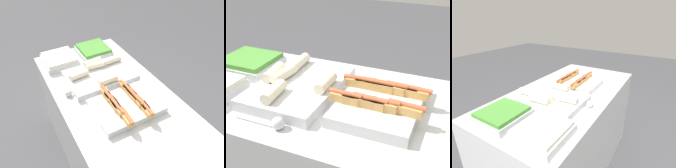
{
  "view_description": "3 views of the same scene",
  "coord_description": "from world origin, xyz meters",
  "views": [
    {
      "loc": [
        1.03,
        -0.59,
        1.94
      ],
      "look_at": [
        -0.04,
        0.0,
        0.95
      ],
      "focal_mm": 35.0,
      "sensor_mm": 36.0,
      "label": 1
    },
    {
      "loc": [
        0.44,
        -1.11,
        1.56
      ],
      "look_at": [
        -0.04,
        0.0,
        0.95
      ],
      "focal_mm": 50.0,
      "sensor_mm": 36.0,
      "label": 2
    },
    {
      "loc": [
        -1.22,
        -0.73,
        1.51
      ],
      "look_at": [
        -0.04,
        0.0,
        0.95
      ],
      "focal_mm": 28.0,
      "sensor_mm": 36.0,
      "label": 3
    }
  ],
  "objects": [
    {
      "name": "counter",
      "position": [
        0.0,
        0.0,
        0.43
      ],
      "size": [
        1.59,
        0.79,
        0.87
      ],
      "color": "silver",
      "rests_on": "ground_plane"
    },
    {
      "name": "tray_hotdogs",
      "position": [
        0.15,
        0.0,
        0.91
      ],
      "size": [
        0.4,
        0.45,
        0.1
      ],
      "color": "silver",
      "rests_on": "counter"
    },
    {
      "name": "tray_wraps",
      "position": [
        -0.24,
        -0.0,
        0.9
      ],
      "size": [
        0.36,
        0.52,
        0.1
      ],
      "color": "silver",
      "rests_on": "counter"
    },
    {
      "name": "ground_plane",
      "position": [
        0.0,
        0.0,
        0.0
      ],
      "size": [
        12.0,
        12.0,
        0.0
      ],
      "primitive_type": "plane",
      "color": "#4C4C51"
    },
    {
      "name": "tray_side_back",
      "position": [
        -0.6,
        0.11,
        0.9
      ],
      "size": [
        0.28,
        0.28,
        0.07
      ],
      "color": "silver",
      "rests_on": "counter"
    },
    {
      "name": "tray_side_front",
      "position": [
        -0.6,
        -0.21,
        0.9
      ],
      "size": [
        0.28,
        0.28,
        0.07
      ],
      "color": "silver",
      "rests_on": "counter"
    },
    {
      "name": "serving_spoon_near",
      "position": [
        -0.17,
        -0.3,
        0.89
      ],
      "size": [
        0.23,
        0.05,
        0.05
      ],
      "color": "silver",
      "rests_on": "counter"
    }
  ]
}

